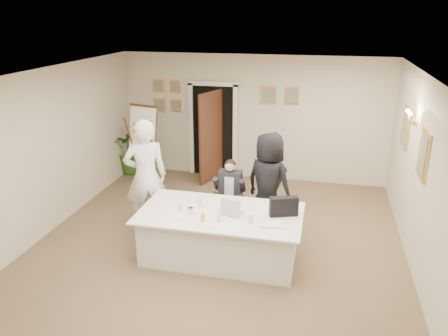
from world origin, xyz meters
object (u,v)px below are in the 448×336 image
paper_stack (270,224)px  standing_woman (269,184)px  conference_table (220,235)px  laptop_bag (284,207)px  potted_palm (134,147)px  standing_man (146,176)px  laptop (232,204)px  flip_chart (147,151)px  seated_man (230,194)px  steel_jug (191,211)px  oj_glass (203,217)px

paper_stack → standing_woman: bearing=98.5°
standing_woman → conference_table: bearing=86.5°
standing_woman → laptop_bag: bearing=137.9°
standing_woman → laptop_bag: standing_woman is taller
paper_stack → potted_palm: bearing=136.2°
standing_woman → standing_man: bearing=37.9°
standing_man → laptop: 1.74m
flip_chart → laptop: 3.36m
conference_table → seated_man: size_ratio=1.97×
standing_man → conference_table: bearing=128.6°
standing_woman → steel_jug: bearing=76.2°
conference_table → laptop: (0.17, 0.03, 0.52)m
conference_table → flip_chart: flip_chart is taller
standing_man → potted_palm: bearing=-89.8°
standing_man → paper_stack: (2.25, -0.87, -0.21)m
standing_man → steel_jug: (1.04, -0.79, -0.17)m
potted_palm → oj_glass: bearing=-53.2°
laptop → oj_glass: (-0.35, -0.37, -0.07)m
standing_man → standing_woman: 2.10m
standing_woman → potted_palm: 4.22m
conference_table → standing_woman: standing_woman is taller
laptop_bag → oj_glass: size_ratio=3.27×
standing_woman → steel_jug: (-1.02, -1.19, -0.07)m
standing_man → oj_glass: bearing=114.7°
conference_table → steel_jug: bearing=-158.5°
standing_woman → paper_stack: 1.29m
flip_chart → laptop: (2.36, -2.39, 0.07)m
oj_glass → standing_man: bearing=143.0°
standing_man → paper_stack: standing_man is taller
seated_man → standing_woman: size_ratio=0.70×
standing_woman → paper_stack: size_ratio=5.37×
flip_chart → standing_man: bearing=-67.7°
flip_chart → potted_palm: bearing=128.9°
paper_stack → steel_jug: bearing=176.2°
flip_chart → laptop_bag: 3.90m
seated_man → flip_chart: bearing=140.6°
standing_man → seated_man: bearing=169.6°
seated_man → paper_stack: bearing=-63.1°
laptop_bag → steel_jug: laptop_bag is taller
oj_glass → conference_table: bearing=62.3°
potted_palm → steel_jug: potted_palm is taller
conference_table → standing_man: size_ratio=1.24×
conference_table → steel_jug: size_ratio=22.69×
conference_table → oj_glass: size_ratio=19.20×
flip_chart → laptop_bag: flip_chart is taller
conference_table → laptop_bag: 1.10m
standing_man → oj_glass: standing_man is taller
oj_glass → steel_jug: 0.30m
conference_table → potted_palm: size_ratio=2.04×
standing_man → paper_stack: bearing=130.6°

